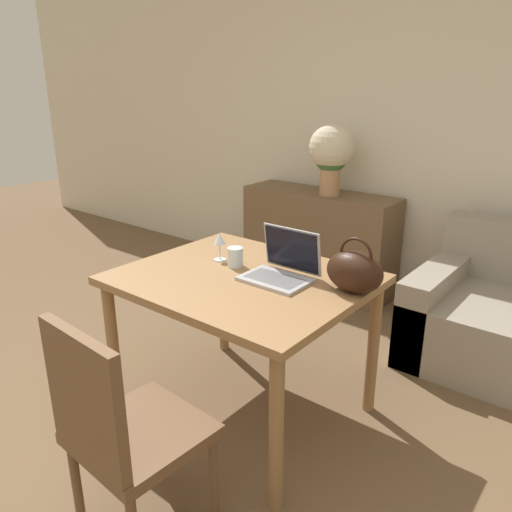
% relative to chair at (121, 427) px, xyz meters
% --- Properties ---
extents(ground_plane, '(14.00, 14.00, 0.00)m').
position_rel_chair_xyz_m(ground_plane, '(-0.18, 0.04, -0.52)').
color(ground_plane, brown).
extents(wall_back, '(10.00, 0.06, 2.70)m').
position_rel_chair_xyz_m(wall_back, '(-0.18, 2.87, 0.83)').
color(wall_back, beige).
rests_on(wall_back, ground_plane).
extents(dining_table, '(1.16, 0.96, 0.77)m').
position_rel_chair_xyz_m(dining_table, '(-0.18, 0.89, 0.16)').
color(dining_table, olive).
rests_on(dining_table, ground_plane).
extents(chair, '(0.46, 0.46, 0.94)m').
position_rel_chair_xyz_m(chair, '(0.00, 0.00, 0.00)').
color(chair, brown).
rests_on(chair, ground_plane).
extents(sideboard, '(1.30, 0.40, 0.82)m').
position_rel_chair_xyz_m(sideboard, '(-0.80, 2.60, -0.11)').
color(sideboard, brown).
rests_on(sideboard, ground_plane).
extents(laptop, '(0.32, 0.27, 0.24)m').
position_rel_chair_xyz_m(laptop, '(-0.01, 0.99, 0.32)').
color(laptop, '#ADADB2').
rests_on(laptop, dining_table).
extents(drinking_glass, '(0.08, 0.08, 0.10)m').
position_rel_chair_xyz_m(drinking_glass, '(-0.29, 0.96, 0.31)').
color(drinking_glass, silver).
rests_on(drinking_glass, dining_table).
extents(wine_glass, '(0.07, 0.07, 0.15)m').
position_rel_chair_xyz_m(wine_glass, '(-0.42, 0.98, 0.36)').
color(wine_glass, silver).
rests_on(wine_glass, dining_table).
extents(handbag, '(0.27, 0.18, 0.26)m').
position_rel_chair_xyz_m(handbag, '(0.34, 1.05, 0.35)').
color(handbag, black).
rests_on(handbag, dining_table).
extents(flower_vase, '(0.35, 0.35, 0.55)m').
position_rel_chair_xyz_m(flower_vase, '(-0.68, 2.54, 0.64)').
color(flower_vase, tan).
rests_on(flower_vase, sideboard).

